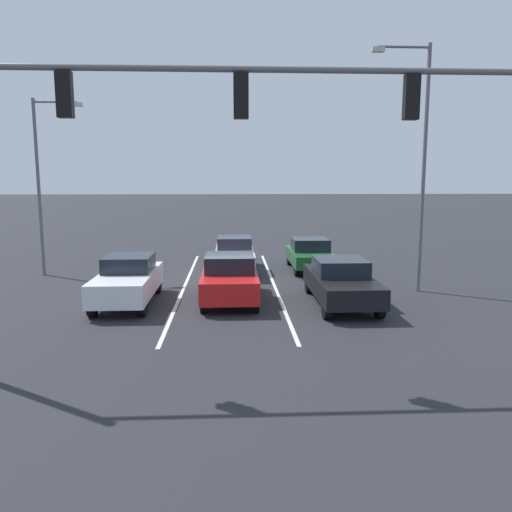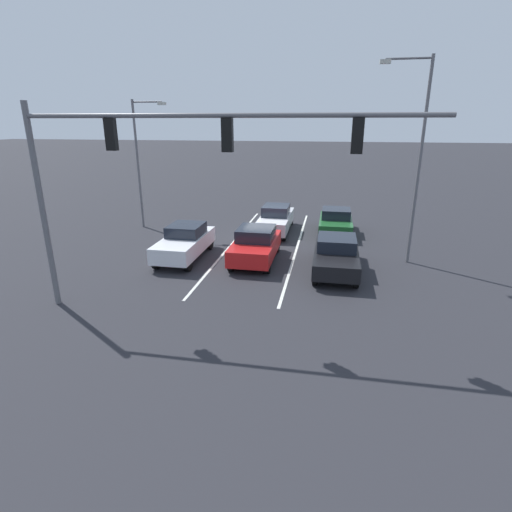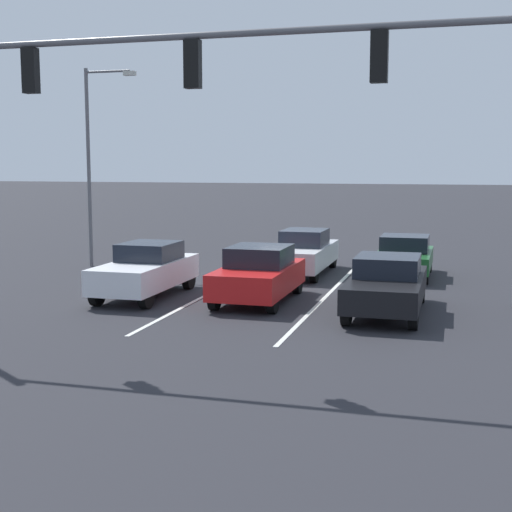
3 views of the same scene
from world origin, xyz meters
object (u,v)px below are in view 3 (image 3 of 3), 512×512
(car_black_leftlane_front, at_px, (387,284))
(traffic_signal_gantry, at_px, (89,102))
(car_darkgreen_leftlane_second, at_px, (404,256))
(street_lamp_right_shoulder, at_px, (94,152))
(car_white_rightlane_front, at_px, (146,270))
(car_silver_midlane_second, at_px, (304,252))
(car_red_midlane_front, at_px, (259,274))

(car_black_leftlane_front, bearing_deg, traffic_signal_gantry, 42.39)
(car_darkgreen_leftlane_second, xyz_separation_m, street_lamp_right_shoulder, (11.66, 0.69, 3.65))
(car_white_rightlane_front, distance_m, street_lamp_right_shoulder, 7.81)
(traffic_signal_gantry, bearing_deg, car_white_rightlane_front, -76.28)
(car_silver_midlane_second, height_order, traffic_signal_gantry, traffic_signal_gantry)
(car_black_leftlane_front, distance_m, car_white_rightlane_front, 7.18)
(car_white_rightlane_front, distance_m, car_darkgreen_leftlane_second, 9.33)
(traffic_signal_gantry, xyz_separation_m, street_lamp_right_shoulder, (5.90, -11.02, -0.85))
(car_red_midlane_front, xyz_separation_m, car_darkgreen_leftlane_second, (-3.73, -5.77, -0.06))
(car_red_midlane_front, relative_size, street_lamp_right_shoulder, 0.55)
(car_white_rightlane_front, bearing_deg, car_silver_midlane_second, -122.81)
(car_silver_midlane_second, distance_m, car_darkgreen_leftlane_second, 3.54)
(car_white_rightlane_front, distance_m, traffic_signal_gantry, 7.38)
(traffic_signal_gantry, relative_size, street_lamp_right_shoulder, 1.69)
(car_white_rightlane_front, bearing_deg, car_red_midlane_front, -176.42)
(car_black_leftlane_front, bearing_deg, car_white_rightlane_front, -3.70)
(car_white_rightlane_front, relative_size, street_lamp_right_shoulder, 0.59)
(car_black_leftlane_front, bearing_deg, car_silver_midlane_second, -59.98)
(car_black_leftlane_front, relative_size, car_darkgreen_leftlane_second, 1.15)
(car_red_midlane_front, relative_size, car_silver_midlane_second, 0.87)
(car_silver_midlane_second, bearing_deg, traffic_signal_gantry, 78.86)
(car_silver_midlane_second, xyz_separation_m, traffic_signal_gantry, (2.24, 11.38, 4.45))
(car_black_leftlane_front, distance_m, car_darkgreen_leftlane_second, 6.45)
(car_black_leftlane_front, height_order, car_white_rightlane_front, car_white_rightlane_front)
(car_red_midlane_front, bearing_deg, street_lamp_right_shoulder, -32.61)
(car_red_midlane_front, relative_size, car_white_rightlane_front, 0.94)
(car_silver_midlane_second, xyz_separation_m, car_darkgreen_leftlane_second, (-3.52, -0.34, -0.05))
(car_black_leftlane_front, distance_m, traffic_signal_gantry, 9.00)
(car_black_leftlane_front, height_order, car_red_midlane_front, car_red_midlane_front)
(car_black_leftlane_front, height_order, car_silver_midlane_second, car_silver_midlane_second)
(car_white_rightlane_front, height_order, traffic_signal_gantry, traffic_signal_gantry)
(car_darkgreen_leftlane_second, xyz_separation_m, traffic_signal_gantry, (5.76, 11.72, 4.50))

